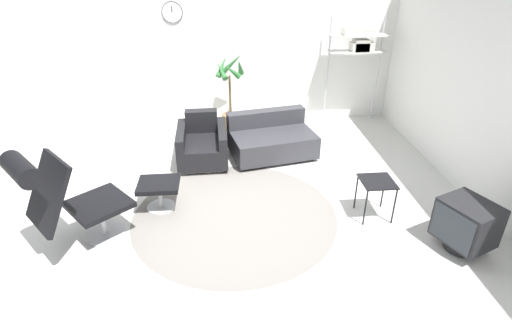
{
  "coord_description": "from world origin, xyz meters",
  "views": [
    {
      "loc": [
        -0.01,
        -4.3,
        2.91
      ],
      "look_at": [
        0.4,
        0.16,
        0.55
      ],
      "focal_mm": 28.0,
      "sensor_mm": 36.0,
      "label": 1
    }
  ],
  "objects_px": {
    "potted_plant": "(231,101)",
    "shelf_unit": "(358,44)",
    "side_table": "(377,185)",
    "lounge_chair": "(61,193)",
    "couch_low": "(271,140)",
    "armchair_red": "(202,145)",
    "crt_television": "(466,225)",
    "ottoman": "(159,189)"
  },
  "relations": [
    {
      "from": "lounge_chair",
      "to": "ottoman",
      "type": "xyz_separation_m",
      "value": [
        0.84,
        0.72,
        -0.45
      ]
    },
    {
      "from": "couch_low",
      "to": "ottoman",
      "type": "bearing_deg",
      "value": 29.23
    },
    {
      "from": "couch_low",
      "to": "side_table",
      "type": "relative_size",
      "value": 2.85
    },
    {
      "from": "couch_low",
      "to": "crt_television",
      "type": "distance_m",
      "value": 3.04
    },
    {
      "from": "couch_low",
      "to": "lounge_chair",
      "type": "bearing_deg",
      "value": 29.04
    },
    {
      "from": "lounge_chair",
      "to": "armchair_red",
      "type": "height_order",
      "value": "lounge_chair"
    },
    {
      "from": "ottoman",
      "to": "couch_low",
      "type": "height_order",
      "value": "couch_low"
    },
    {
      "from": "crt_television",
      "to": "potted_plant",
      "type": "bearing_deg",
      "value": 11.43
    },
    {
      "from": "lounge_chair",
      "to": "side_table",
      "type": "height_order",
      "value": "lounge_chair"
    },
    {
      "from": "armchair_red",
      "to": "shelf_unit",
      "type": "height_order",
      "value": "shelf_unit"
    },
    {
      "from": "armchair_red",
      "to": "potted_plant",
      "type": "height_order",
      "value": "potted_plant"
    },
    {
      "from": "side_table",
      "to": "shelf_unit",
      "type": "height_order",
      "value": "shelf_unit"
    },
    {
      "from": "crt_television",
      "to": "side_table",
      "type": "bearing_deg",
      "value": 24.53
    },
    {
      "from": "couch_low",
      "to": "side_table",
      "type": "height_order",
      "value": "couch_low"
    },
    {
      "from": "couch_low",
      "to": "armchair_red",
      "type": "bearing_deg",
      "value": -5.23
    },
    {
      "from": "couch_low",
      "to": "potted_plant",
      "type": "height_order",
      "value": "potted_plant"
    },
    {
      "from": "lounge_chair",
      "to": "crt_television",
      "type": "xyz_separation_m",
      "value": [
        4.21,
        -0.37,
        -0.41
      ]
    },
    {
      "from": "armchair_red",
      "to": "side_table",
      "type": "distance_m",
      "value": 2.69
    },
    {
      "from": "side_table",
      "to": "armchair_red",
      "type": "bearing_deg",
      "value": 142.03
    },
    {
      "from": "lounge_chair",
      "to": "shelf_unit",
      "type": "distance_m",
      "value": 5.3
    },
    {
      "from": "ottoman",
      "to": "potted_plant",
      "type": "distance_m",
      "value": 2.62
    },
    {
      "from": "side_table",
      "to": "potted_plant",
      "type": "xyz_separation_m",
      "value": [
        -1.64,
        2.82,
        0.12
      ]
    },
    {
      "from": "lounge_chair",
      "to": "side_table",
      "type": "relative_size",
      "value": 2.45
    },
    {
      "from": "potted_plant",
      "to": "shelf_unit",
      "type": "distance_m",
      "value": 2.44
    },
    {
      "from": "armchair_red",
      "to": "ottoman",
      "type": "bearing_deg",
      "value": 66.77
    },
    {
      "from": "armchair_red",
      "to": "shelf_unit",
      "type": "bearing_deg",
      "value": -155.34
    },
    {
      "from": "armchair_red",
      "to": "couch_low",
      "type": "height_order",
      "value": "armchair_red"
    },
    {
      "from": "couch_low",
      "to": "shelf_unit",
      "type": "height_order",
      "value": "shelf_unit"
    },
    {
      "from": "ottoman",
      "to": "crt_television",
      "type": "bearing_deg",
      "value": -17.99
    },
    {
      "from": "lounge_chair",
      "to": "couch_low",
      "type": "xyz_separation_m",
      "value": [
        2.43,
        2.09,
        -0.48
      ]
    },
    {
      "from": "crt_television",
      "to": "shelf_unit",
      "type": "height_order",
      "value": "shelf_unit"
    },
    {
      "from": "side_table",
      "to": "shelf_unit",
      "type": "distance_m",
      "value": 3.22
    },
    {
      "from": "couch_low",
      "to": "potted_plant",
      "type": "distance_m",
      "value": 1.25
    },
    {
      "from": "couch_low",
      "to": "crt_television",
      "type": "bearing_deg",
      "value": 114.21
    },
    {
      "from": "potted_plant",
      "to": "side_table",
      "type": "bearing_deg",
      "value": -59.86
    },
    {
      "from": "couch_low",
      "to": "potted_plant",
      "type": "relative_size",
      "value": 1.03
    },
    {
      "from": "ottoman",
      "to": "side_table",
      "type": "relative_size",
      "value": 1.02
    },
    {
      "from": "side_table",
      "to": "ottoman",
      "type": "bearing_deg",
      "value": 171.21
    },
    {
      "from": "lounge_chair",
      "to": "couch_low",
      "type": "height_order",
      "value": "lounge_chair"
    },
    {
      "from": "couch_low",
      "to": "shelf_unit",
      "type": "distance_m",
      "value": 2.38
    },
    {
      "from": "crt_television",
      "to": "shelf_unit",
      "type": "xyz_separation_m",
      "value": [
        -0.12,
        3.67,
        1.14
      ]
    },
    {
      "from": "ottoman",
      "to": "crt_television",
      "type": "distance_m",
      "value": 3.53
    }
  ]
}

